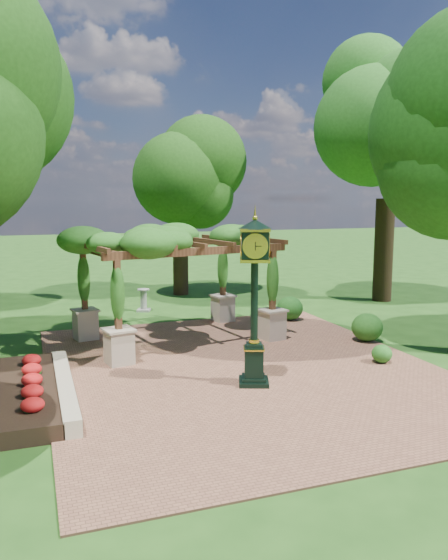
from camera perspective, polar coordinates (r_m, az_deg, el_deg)
name	(u,v)px	position (r m, az deg, el deg)	size (l,w,h in m)	color
ground	(258,381)	(13.87, 3.53, -10.48)	(120.00, 120.00, 0.00)	#1E4714
brick_plaza	(243,369)	(14.75, 1.98, -9.23)	(10.00, 12.00, 0.04)	brown
border_wall	(65,388)	(13.29, -16.29, -10.78)	(0.35, 5.00, 0.40)	#C6B793
flower_bed	(23,394)	(13.28, -20.24, -11.07)	(1.50, 5.00, 0.36)	red
pedestal_clock	(254,286)	(12.96, 3.20, -0.68)	(1.03, 1.03, 4.08)	black
pergola	(178,245)	(17.19, -4.86, 3.69)	(6.57, 4.81, 3.75)	tan
sundial	(144,301)	(22.25, -8.40, -2.23)	(0.66, 0.66, 0.91)	gray
shrub_front	(382,354)	(15.73, 16.17, -7.41)	(0.56, 0.56, 0.50)	#23601B
shrub_mid	(367,327)	(17.89, 14.73, -4.80)	(0.98, 0.98, 0.88)	#225618
shrub_back	(290,308)	(20.43, 6.89, -2.94)	(0.97, 0.97, 0.87)	#215B1A
tree_north	(180,179)	(25.65, -4.66, 10.52)	(3.78, 3.78, 7.94)	#312113
tree_east_far	(389,117)	(25.26, 16.90, 16.03)	(4.70, 4.70, 11.65)	black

